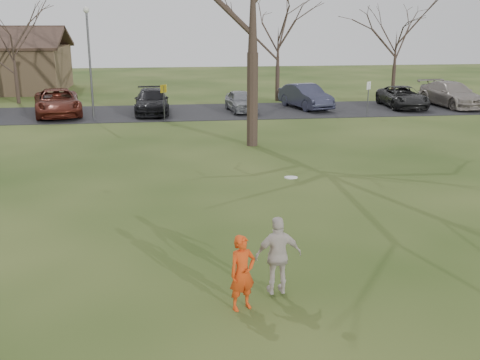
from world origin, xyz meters
The scene contains 14 objects.
ground centered at (0.00, 0.00, 0.00)m, with size 120.00×120.00×0.00m, color #1E380F.
parking_strip centered at (0.00, 25.00, 0.02)m, with size 62.00×6.50×0.04m, color black.
player_defender centered at (-0.50, -0.19, 0.78)m, with size 0.57×0.37×1.56m, color red.
car_2 centered at (-8.34, 24.69, 0.82)m, with size 2.59×5.61×1.56m, color #541E13.
car_3 centered at (-2.75, 24.76, 0.77)m, with size 2.04×5.02×1.46m, color black.
car_4 centered at (2.77, 24.75, 0.69)m, with size 1.54×3.84×1.31m, color gray.
car_5 centered at (7.09, 25.51, 0.81)m, with size 1.64×4.69×1.55m, color #2C2E42.
car_6 centered at (13.47, 25.04, 0.72)m, with size 2.26×4.90×1.36m, color black.
car_7 centered at (16.84, 25.07, 0.84)m, with size 2.24×5.50×1.60m, color gray.
catching_play centered at (0.31, 0.26, 0.92)m, with size 1.01×0.61×2.47m.
lamp_post centered at (-6.00, 22.50, 3.97)m, with size 0.34×0.34×6.27m.
sign_yellow centered at (-2.00, 22.00, 1.45)m, with size 0.35×0.35×2.08m.
sign_white centered at (10.00, 22.00, 1.45)m, with size 0.35×0.35×2.08m.
small_tree_row centered at (4.38, 30.06, 3.89)m, with size 55.00×5.90×8.50m.
Camera 1 is at (-1.88, -10.42, 5.63)m, focal length 42.54 mm.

